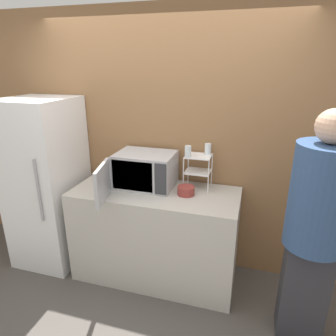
# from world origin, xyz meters

# --- Properties ---
(ground_plane) EXTENTS (12.00, 12.00, 0.00)m
(ground_plane) POSITION_xyz_m (0.00, 0.00, 0.00)
(ground_plane) COLOR #4C4742
(wall_back) EXTENTS (8.00, 0.06, 2.60)m
(wall_back) POSITION_xyz_m (0.00, 0.72, 1.30)
(wall_back) COLOR olive
(wall_back) RESTS_ON ground_plane
(counter) EXTENTS (1.58, 0.68, 0.94)m
(counter) POSITION_xyz_m (0.00, 0.34, 0.47)
(counter) COLOR #B7B2A8
(counter) RESTS_ON ground_plane
(microwave) EXTENTS (0.58, 0.83, 0.33)m
(microwave) POSITION_xyz_m (-0.14, 0.42, 1.10)
(microwave) COLOR #ADADB2
(microwave) RESTS_ON counter
(dish_rack) EXTENTS (0.25, 0.22, 0.33)m
(dish_rack) POSITION_xyz_m (0.37, 0.55, 1.17)
(dish_rack) COLOR white
(dish_rack) RESTS_ON counter
(glass_front_left) EXTENTS (0.06, 0.06, 0.10)m
(glass_front_left) POSITION_xyz_m (0.28, 0.47, 1.31)
(glass_front_left) COLOR silver
(glass_front_left) RESTS_ON dish_rack
(glass_back_right) EXTENTS (0.06, 0.06, 0.10)m
(glass_back_right) POSITION_xyz_m (0.44, 0.61, 1.31)
(glass_back_right) COLOR silver
(glass_back_right) RESTS_ON dish_rack
(bowl) EXTENTS (0.16, 0.16, 0.08)m
(bowl) POSITION_xyz_m (0.30, 0.35, 0.97)
(bowl) COLOR maroon
(bowl) RESTS_ON counter
(person) EXTENTS (0.42, 0.42, 1.82)m
(person) POSITION_xyz_m (1.33, -0.02, 1.01)
(person) COLOR #2D2D33
(person) RESTS_ON ground_plane
(refrigerator) EXTENTS (0.65, 0.72, 1.76)m
(refrigerator) POSITION_xyz_m (-1.20, 0.33, 0.88)
(refrigerator) COLOR white
(refrigerator) RESTS_ON ground_plane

